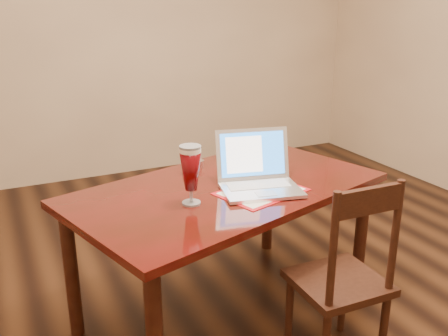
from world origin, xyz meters
name	(u,v)px	position (x,y,z in m)	size (l,w,h in m)	color
ground	(272,307)	(0.00, 0.00, 0.00)	(5.00, 5.00, 0.00)	black
dining_table	(227,200)	(-0.23, 0.08, 0.63)	(1.67, 1.22, 0.97)	#4C0A0A
dining_chair	(343,280)	(0.05, -0.48, 0.41)	(0.38, 0.37, 0.88)	#32170E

